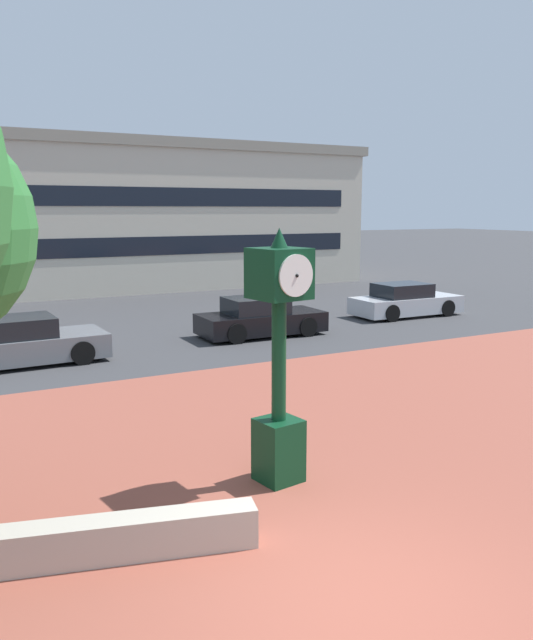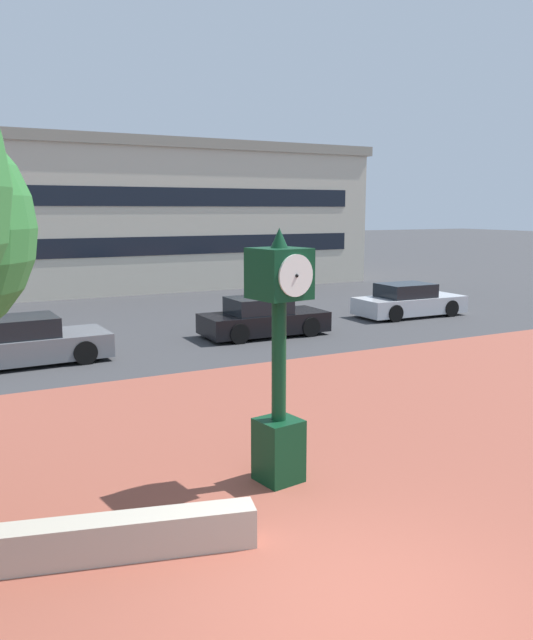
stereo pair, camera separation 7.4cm
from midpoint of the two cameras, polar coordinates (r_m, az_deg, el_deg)
name	(u,v)px [view 1 (the left image)]	position (r m, az deg, el deg)	size (l,w,h in m)	color
ground_plane	(354,598)	(7.49, 7.47, -23.33)	(200.00, 200.00, 0.00)	#38383A
plaza_brick_paving	(235,492)	(9.72, -3.04, -15.02)	(44.00, 13.90, 0.01)	brown
planter_wall	(123,538)	(8.20, -12.89, -18.35)	(3.20, 0.40, 0.50)	#ADA393
street_clock	(279,354)	(9.47, 0.88, -3.03)	(0.84, 0.88, 3.83)	#0C381E
car_street_near	(405,301)	(25.41, 12.14, 1.63)	(4.36, 1.91, 1.28)	#B7BABF
car_street_mid	(23,343)	(18.30, -20.96, -1.93)	(4.25, 2.05, 1.28)	slate
car_street_far	(260,319)	(20.92, -0.70, 0.12)	(4.13, 1.91, 1.28)	black
civic_building	(81,215)	(37.69, -16.23, 8.94)	(29.02, 13.94, 7.54)	beige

